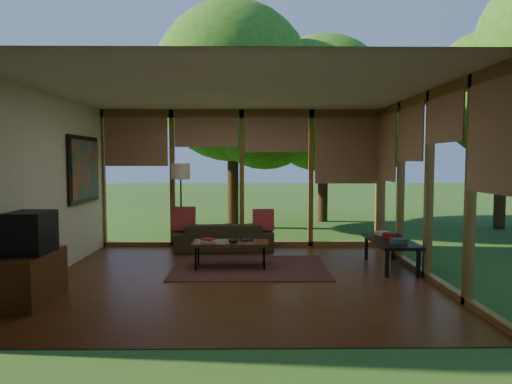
{
  "coord_description": "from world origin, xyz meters",
  "views": [
    {
      "loc": [
        0.18,
        -6.54,
        1.71
      ],
      "look_at": [
        0.26,
        0.7,
        1.2
      ],
      "focal_mm": 32.0,
      "sensor_mm": 36.0,
      "label": 1
    }
  ],
  "objects_px": {
    "television": "(30,233)",
    "sofa": "(224,237)",
    "media_cabinet": "(30,278)",
    "floor_lamp": "(181,176)",
    "side_console": "(390,242)",
    "coffee_table": "(231,244)"
  },
  "relations": [
    {
      "from": "television",
      "to": "sofa",
      "type": "bearing_deg",
      "value": 55.95
    },
    {
      "from": "media_cabinet",
      "to": "television",
      "type": "relative_size",
      "value": 1.82
    },
    {
      "from": "floor_lamp",
      "to": "media_cabinet",
      "type": "bearing_deg",
      "value": -111.97
    },
    {
      "from": "sofa",
      "to": "side_console",
      "type": "relative_size",
      "value": 1.32
    },
    {
      "from": "sofa",
      "to": "floor_lamp",
      "type": "distance_m",
      "value": 1.41
    },
    {
      "from": "sofa",
      "to": "side_console",
      "type": "height_order",
      "value": "sofa"
    },
    {
      "from": "media_cabinet",
      "to": "floor_lamp",
      "type": "xyz_separation_m",
      "value": [
        1.32,
        3.26,
        1.11
      ]
    },
    {
      "from": "coffee_table",
      "to": "media_cabinet",
      "type": "bearing_deg",
      "value": -143.41
    },
    {
      "from": "floor_lamp",
      "to": "side_console",
      "type": "relative_size",
      "value": 1.18
    },
    {
      "from": "television",
      "to": "side_console",
      "type": "xyz_separation_m",
      "value": [
        4.85,
        1.73,
        -0.44
      ]
    },
    {
      "from": "media_cabinet",
      "to": "floor_lamp",
      "type": "distance_m",
      "value": 3.69
    },
    {
      "from": "coffee_table",
      "to": "side_console",
      "type": "relative_size",
      "value": 0.86
    },
    {
      "from": "coffee_table",
      "to": "sofa",
      "type": "bearing_deg",
      "value": 97.95
    },
    {
      "from": "coffee_table",
      "to": "side_console",
      "type": "bearing_deg",
      "value": 0.11
    },
    {
      "from": "television",
      "to": "floor_lamp",
      "type": "height_order",
      "value": "floor_lamp"
    },
    {
      "from": "sofa",
      "to": "coffee_table",
      "type": "relative_size",
      "value": 1.54
    },
    {
      "from": "floor_lamp",
      "to": "side_console",
      "type": "height_order",
      "value": "floor_lamp"
    },
    {
      "from": "sofa",
      "to": "media_cabinet",
      "type": "xyz_separation_m",
      "value": [
        -2.13,
        -3.13,
        0.03
      ]
    },
    {
      "from": "media_cabinet",
      "to": "floor_lamp",
      "type": "relative_size",
      "value": 0.61
    },
    {
      "from": "floor_lamp",
      "to": "sofa",
      "type": "bearing_deg",
      "value": -9.35
    },
    {
      "from": "media_cabinet",
      "to": "side_console",
      "type": "bearing_deg",
      "value": 19.59
    },
    {
      "from": "media_cabinet",
      "to": "side_console",
      "type": "xyz_separation_m",
      "value": [
        4.87,
        1.73,
        0.11
      ]
    }
  ]
}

